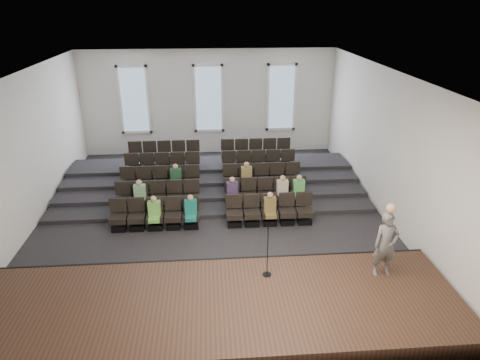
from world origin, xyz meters
TOP-DOWN VIEW (x-y plane):
  - ground at (0.00, 0.00)m, footprint 14.00×14.00m
  - ceiling at (0.00, 0.00)m, footprint 12.00×14.00m
  - wall_back at (0.00, 7.02)m, footprint 12.00×0.04m
  - wall_front at (0.00, -7.02)m, footprint 12.00×0.04m
  - wall_left at (-6.02, 0.00)m, footprint 0.04×14.00m
  - wall_right at (6.02, 0.00)m, footprint 0.04×14.00m
  - stage at (0.00, -5.10)m, footprint 11.80×3.60m
  - stage_lip at (0.00, -3.33)m, footprint 11.80×0.06m
  - risers at (0.00, 3.17)m, footprint 11.80×4.80m
  - seating_rows at (-0.00, 1.54)m, footprint 6.80×4.70m
  - windows at (0.00, 6.95)m, footprint 8.44×0.10m
  - audience at (0.35, 0.34)m, footprint 6.05×2.64m
  - speaker at (4.33, -4.34)m, footprint 0.65×0.44m
  - mic_stand at (1.34, -4.16)m, footprint 0.24×0.24m

SIDE VIEW (x-z plane):
  - ground at x=0.00m, z-range 0.00..0.00m
  - risers at x=0.00m, z-range -0.10..0.50m
  - stage at x=0.00m, z-range 0.00..0.50m
  - stage_lip at x=0.00m, z-range -0.01..0.51m
  - seating_rows at x=0.00m, z-range -0.15..1.52m
  - audience at x=0.35m, z-range 0.26..1.36m
  - mic_stand at x=1.34m, z-range 0.21..1.63m
  - speaker at x=4.33m, z-range 0.50..2.26m
  - wall_back at x=0.00m, z-range 0.00..5.00m
  - wall_front at x=0.00m, z-range 0.00..5.00m
  - wall_left at x=-6.02m, z-range 0.00..5.00m
  - wall_right at x=6.02m, z-range 0.00..5.00m
  - windows at x=0.00m, z-range 1.08..4.32m
  - ceiling at x=0.00m, z-range 5.00..5.02m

